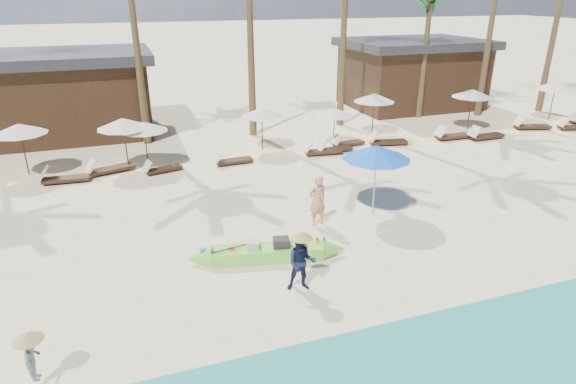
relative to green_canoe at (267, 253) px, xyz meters
name	(u,v)px	position (x,y,z in m)	size (l,w,h in m)	color
ground	(313,275)	(0.93, -1.21, -0.22)	(240.00, 240.00, 0.00)	#F9ECB8
green_canoe	(267,253)	(0.00, 0.00, 0.00)	(5.11, 1.40, 0.66)	#79E545
tourist	(317,200)	(2.21, 1.63, 0.64)	(0.63, 0.41, 1.73)	tan
vendor_green	(302,263)	(0.40, -1.72, 0.55)	(0.75, 0.59, 1.55)	#161D3E
vendor_yellow	(33,359)	(-5.64, -3.16, 0.45)	(0.64, 0.37, 0.99)	gray
blue_umbrella	(377,152)	(4.39, 1.81, 2.01)	(2.29, 2.29, 2.47)	#99999E
resort_parasol_3	(19,129)	(-7.50, 9.92, 1.78)	(2.15, 2.15, 2.22)	#3A2317
resort_parasol_4	(123,123)	(-3.49, 9.34, 1.81)	(2.19, 2.19, 2.25)	#3A2317
lounger_4_left	(62,178)	(-6.09, 8.47, -0.01)	(1.92, 0.69, 0.64)	#3A2317
lounger_4_right	(108,168)	(-4.33, 9.03, 0.00)	(2.03, 1.11, 0.66)	#3A2317
resort_parasol_5	(144,126)	(-2.67, 9.21, 1.63)	(2.00, 2.00, 2.06)	#3A2317
lounger_5_left	(161,168)	(-2.21, 8.38, -0.04)	(1.70, 0.89, 0.55)	#3A2317
resort_parasol_6	(262,112)	(2.79, 10.02, 1.65)	(2.01, 2.01, 2.07)	#3A2317
lounger_6_left	(231,160)	(0.88, 8.45, -0.02)	(1.76, 0.64, 0.59)	#3A2317
lounger_6_right	(321,150)	(5.18, 8.39, -0.01)	(1.89, 0.76, 0.63)	#3A2317
resort_parasol_7	(335,112)	(6.30, 9.43, 1.52)	(1.88, 1.88, 1.93)	#3A2317
lounger_7_left	(333,148)	(5.86, 8.53, -0.02)	(1.77, 0.63, 0.59)	#3A2317
lounger_7_right	(347,143)	(6.92, 9.19, -0.02)	(1.79, 0.78, 0.59)	#3A2317
resort_parasol_8	(374,98)	(9.11, 10.65, 1.80)	(2.17, 2.17, 2.24)	#3A2317
lounger_8_left	(386,141)	(8.88, 8.75, 0.00)	(2.02, 0.96, 0.66)	#3A2317
resort_parasol_9	(472,93)	(14.75, 9.94, 1.79)	(2.16, 2.16, 2.23)	#3A2317
lounger_9_left	(451,135)	(12.60, 8.52, 0.00)	(2.00, 0.65, 0.67)	#3A2317
lounger_9_right	(484,135)	(14.24, 7.96, 0.00)	(1.99, 0.64, 0.67)	#3A2317
resort_parasol_10	(556,86)	(20.52, 9.87, 1.87)	(2.26, 2.26, 2.32)	#3A2317
lounger_10_left	(530,125)	(18.02, 8.73, 0.01)	(2.09, 1.18, 0.68)	#3A2317
lounger_10_right	(573,126)	(20.21, 7.89, -0.01)	(1.92, 1.01, 0.62)	#3A2317
pavilion_west	(47,94)	(-7.07, 16.29, 1.97)	(10.80, 6.60, 4.30)	#3A2317
pavilion_east	(411,72)	(14.93, 16.29, 1.97)	(8.80, 6.60, 4.30)	#3A2317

